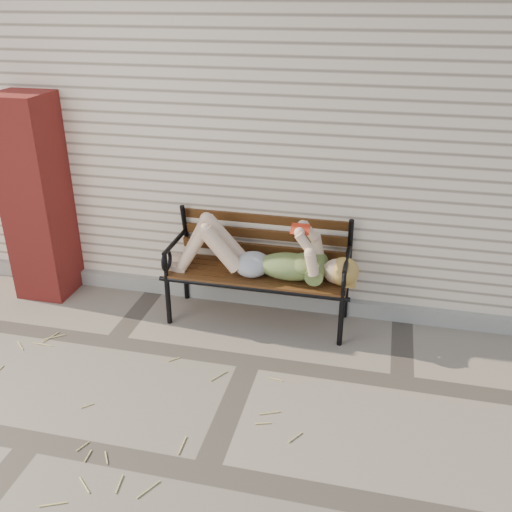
# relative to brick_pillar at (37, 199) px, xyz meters

# --- Properties ---
(ground) EXTENTS (80.00, 80.00, 0.00)m
(ground) POSITION_rel_brick_pillar_xyz_m (2.30, -0.75, -1.00)
(ground) COLOR gray
(ground) RESTS_ON ground
(house_wall) EXTENTS (8.00, 4.00, 3.00)m
(house_wall) POSITION_rel_brick_pillar_xyz_m (2.30, 2.25, 0.50)
(house_wall) COLOR beige
(house_wall) RESTS_ON ground
(foundation_strip) EXTENTS (8.00, 0.10, 0.15)m
(foundation_strip) POSITION_rel_brick_pillar_xyz_m (2.30, 0.22, -0.93)
(foundation_strip) COLOR gray
(foundation_strip) RESTS_ON ground
(brick_pillar) EXTENTS (0.50, 0.50, 2.00)m
(brick_pillar) POSITION_rel_brick_pillar_xyz_m (0.00, 0.00, 0.00)
(brick_pillar) COLOR #AC2C26
(brick_pillar) RESTS_ON ground
(garden_bench) EXTENTS (1.80, 0.72, 1.17)m
(garden_bench) POSITION_rel_brick_pillar_xyz_m (2.21, 0.03, -0.35)
(garden_bench) COLOR black
(garden_bench) RESTS_ON ground
(reading_woman) EXTENTS (1.70, 0.39, 0.53)m
(reading_woman) POSITION_rel_brick_pillar_xyz_m (2.23, -0.12, -0.31)
(reading_woman) COLOR #093740
(reading_woman) RESTS_ON ground
(straw_scatter) EXTENTS (2.98, 1.78, 0.01)m
(straw_scatter) POSITION_rel_brick_pillar_xyz_m (1.78, -1.61, -0.99)
(straw_scatter) COLOR #D6C168
(straw_scatter) RESTS_ON ground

